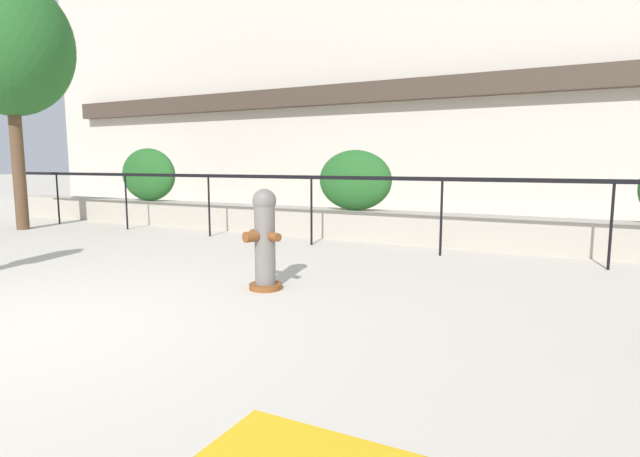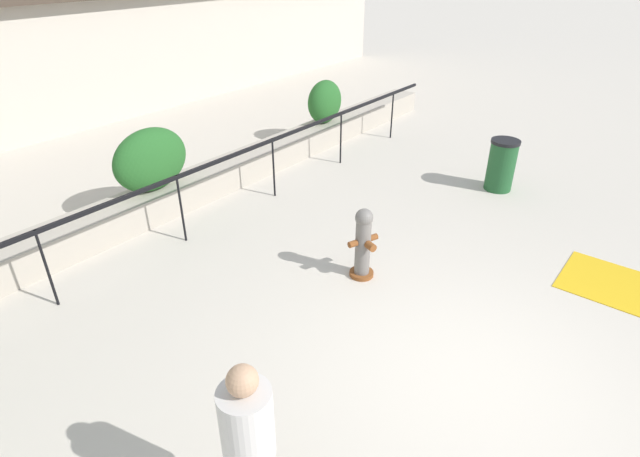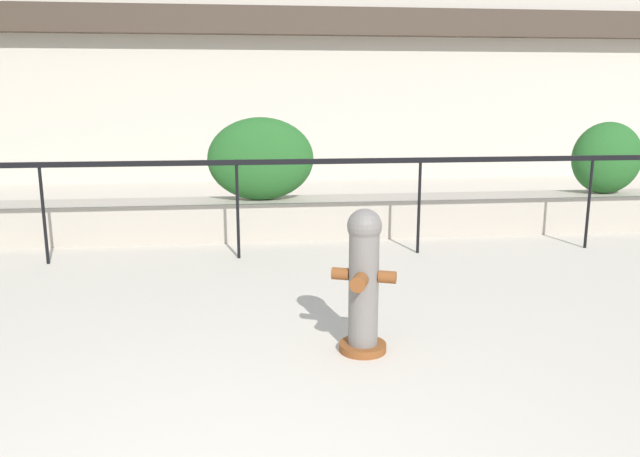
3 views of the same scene
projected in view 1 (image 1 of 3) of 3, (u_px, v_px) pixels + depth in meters
name	position (u px, v px, depth m)	size (l,w,h in m)	color
ground_plane	(21.00, 333.00, 3.97)	(120.00, 120.00, 0.00)	beige
building_facade	(430.00, 69.00, 14.02)	(30.00, 1.36, 8.00)	beige
planter_wall_low	(339.00, 223.00, 9.23)	(18.00, 0.70, 0.50)	#ADA393
fence_railing_segment	(311.00, 184.00, 8.16)	(15.00, 0.05, 1.15)	black
hedge_bush_0	(148.00, 175.00, 11.29)	(1.54, 0.56, 1.18)	#235B23
hedge_bush_1	(355.00, 180.00, 8.99)	(1.39, 0.63, 1.09)	#235B23
fire_hydrant	(265.00, 238.00, 5.30)	(0.47, 0.48, 1.08)	brown
street_tree	(9.00, 48.00, 9.78)	(2.55, 2.29, 4.96)	brown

